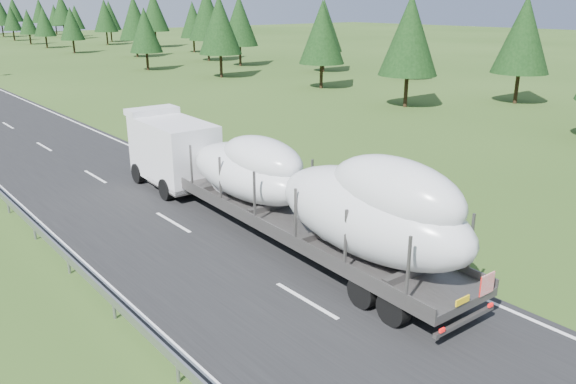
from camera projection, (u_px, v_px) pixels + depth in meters
tree_line_right at (174, 19)px, 96.63m from camera, size 27.33×252.51×11.72m
boat_truck at (278, 181)px, 22.74m from camera, size 3.68×21.13×4.76m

